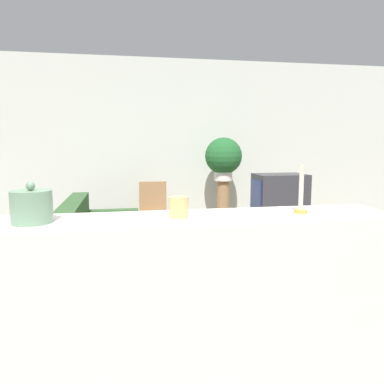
% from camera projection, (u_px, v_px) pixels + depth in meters
% --- Properties ---
extents(ground_plane, '(14.00, 14.00, 0.00)m').
position_uv_depth(ground_plane, '(165.00, 354.00, 2.56)').
color(ground_plane, '#756656').
extents(wall_back, '(9.00, 0.06, 2.70)m').
position_uv_depth(wall_back, '(140.00, 148.00, 5.73)').
color(wall_back, silver).
rests_on(wall_back, ground_plane).
extents(couch, '(0.84, 1.76, 0.79)m').
position_uv_depth(couch, '(99.00, 248.00, 4.13)').
color(couch, '#33562D').
rests_on(couch, ground_plane).
extents(tv_stand, '(0.77, 0.60, 0.51)m').
position_uv_depth(tv_stand, '(278.00, 240.00, 4.55)').
color(tv_stand, '#9E754C').
rests_on(tv_stand, ground_plane).
extents(television, '(0.61, 0.42, 0.56)m').
position_uv_depth(television, '(279.00, 197.00, 4.48)').
color(television, '#333338').
rests_on(television, tv_stand).
extents(wooden_chair, '(0.44, 0.44, 0.87)m').
position_uv_depth(wooden_chair, '(154.00, 210.00, 5.38)').
color(wooden_chair, '#9E754C').
rests_on(wooden_chair, ground_plane).
extents(plant_stand, '(0.18, 0.18, 0.88)m').
position_uv_depth(plant_stand, '(223.00, 210.00, 5.58)').
color(plant_stand, '#9E754C').
rests_on(plant_stand, ground_plane).
extents(potted_plant, '(0.54, 0.54, 0.63)m').
position_uv_depth(potted_plant, '(223.00, 157.00, 5.48)').
color(potted_plant, white).
rests_on(potted_plant, plant_stand).
extents(foreground_counter, '(2.29, 0.44, 1.06)m').
position_uv_depth(foreground_counter, '(176.00, 319.00, 1.93)').
color(foreground_counter, white).
rests_on(foreground_counter, ground_plane).
extents(decorative_bowl, '(0.19, 0.19, 0.19)m').
position_uv_depth(decorative_bowl, '(32.00, 206.00, 1.73)').
color(decorative_bowl, gray).
rests_on(decorative_bowl, foreground_counter).
extents(candle_jar, '(0.10, 0.10, 0.10)m').
position_uv_depth(candle_jar, '(179.00, 207.00, 1.85)').
color(candle_jar, tan).
rests_on(candle_jar, foreground_counter).
extents(candlestick, '(0.07, 0.07, 0.25)m').
position_uv_depth(candlestick, '(301.00, 198.00, 1.96)').
color(candlestick, '#B7933D').
rests_on(candlestick, foreground_counter).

